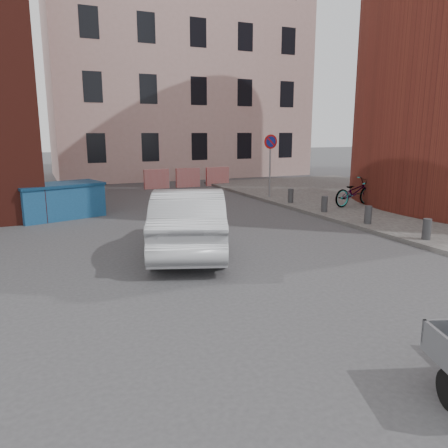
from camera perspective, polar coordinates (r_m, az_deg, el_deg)
name	(u,v)px	position (r m, az deg, el deg)	size (l,w,h in m)	color
ground	(241,292)	(8.16, 2.22, -8.84)	(120.00, 120.00, 0.00)	#38383A
sidewalk	(443,213)	(17.44, 26.73, 1.35)	(9.00, 24.00, 0.12)	#474442
building_pink	(177,67)	(30.60, -6.15, 19.67)	(16.00, 8.00, 14.00)	#C59F97
no_parking_sign	(270,153)	(18.84, 6.08, 9.26)	(0.60, 0.09, 2.65)	gray
bollards	(368,215)	(14.10, 18.30, 1.17)	(0.22, 9.02, 0.55)	#3A3A3D
barriers	(188,178)	(23.24, -4.73, 6.06)	(4.70, 0.18, 1.00)	red
dumpster	(59,201)	(15.89, -20.73, 2.89)	(3.12, 2.21, 1.18)	#1C5387
silver_car	(189,220)	(10.72, -4.63, 0.53)	(1.64, 4.71, 1.55)	#ABADB3
bicycle	(354,192)	(17.30, 16.65, 4.02)	(0.70, 2.00, 1.05)	black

